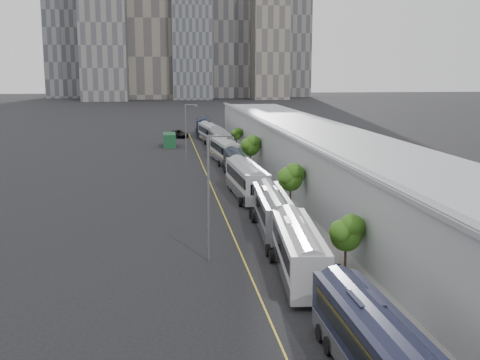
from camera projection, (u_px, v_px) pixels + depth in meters
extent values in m
cube|color=gray|center=(321.00, 209.00, 63.71)|extent=(10.00, 170.00, 0.12)
cube|color=gold|center=(223.00, 212.00, 62.40)|extent=(0.12, 160.00, 0.02)
cube|color=gray|center=(359.00, 177.00, 63.61)|extent=(12.00, 160.00, 6.80)
cube|color=gray|center=(360.00, 154.00, 63.17)|extent=(12.45, 160.40, 2.57)
cube|color=gray|center=(305.00, 144.00, 62.23)|extent=(0.30, 160.00, 0.40)
cube|color=slate|center=(102.00, 1.00, 288.78)|extent=(22.00, 22.00, 95.00)
cube|color=slate|center=(191.00, 20.00, 305.28)|extent=(20.00, 20.00, 80.00)
cube|color=slate|center=(226.00, 0.00, 325.07)|extent=(24.00, 24.00, 105.00)
cube|color=gray|center=(270.00, 30.00, 306.31)|extent=(18.00, 18.00, 70.00)
cube|color=slate|center=(289.00, 16.00, 340.81)|extent=(22.00, 22.00, 90.00)
cube|color=black|center=(375.00, 347.00, 27.76)|extent=(2.72, 12.87, 3.11)
cube|color=black|center=(377.00, 338.00, 27.47)|extent=(2.77, 11.33, 1.06)
cube|color=black|center=(366.00, 300.00, 28.90)|extent=(1.31, 2.19, 0.30)
cube|color=silver|center=(298.00, 250.00, 42.66)|extent=(3.79, 13.21, 3.16)
cube|color=black|center=(299.00, 243.00, 42.36)|extent=(3.71, 11.66, 1.07)
cube|color=silver|center=(298.00, 264.00, 42.84)|extent=(3.81, 12.96, 1.01)
cube|color=silver|center=(294.00, 221.00, 43.82)|extent=(1.50, 2.32, 0.30)
cube|color=slate|center=(272.00, 211.00, 54.88)|extent=(3.37, 12.97, 3.11)
cube|color=black|center=(273.00, 205.00, 54.58)|extent=(3.34, 11.44, 1.06)
cube|color=silver|center=(272.00, 221.00, 55.06)|extent=(3.40, 12.72, 1.00)
cube|color=slate|center=(270.00, 189.00, 56.02)|extent=(1.42, 2.25, 0.30)
cube|color=#AEB2B9|center=(246.00, 180.00, 69.73)|extent=(3.39, 13.86, 3.33)
cube|color=black|center=(247.00, 175.00, 69.42)|extent=(3.37, 12.22, 1.13)
cube|color=silver|center=(246.00, 189.00, 69.92)|extent=(3.42, 13.59, 1.07)
cube|color=#AEB2B9|center=(245.00, 162.00, 70.95)|extent=(1.48, 2.39, 0.32)
cube|color=black|center=(236.00, 164.00, 83.06)|extent=(2.48, 12.16, 2.94)
cube|color=black|center=(236.00, 160.00, 82.79)|extent=(2.54, 10.70, 1.00)
cube|color=silver|center=(236.00, 171.00, 83.23)|extent=(2.52, 11.92, 0.94)
cube|color=black|center=(235.00, 151.00, 84.14)|extent=(1.22, 2.06, 0.28)
cube|color=#BDBEC0|center=(224.00, 150.00, 96.53)|extent=(3.73, 13.24, 3.16)
cube|color=black|center=(224.00, 147.00, 96.23)|extent=(3.65, 11.68, 1.08)
cube|color=silver|center=(224.00, 156.00, 96.71)|extent=(3.74, 12.98, 1.01)
cube|color=#BDBEC0|center=(223.00, 138.00, 97.69)|extent=(1.49, 2.31, 0.30)
cube|color=gray|center=(219.00, 140.00, 110.01)|extent=(2.86, 13.70, 3.31)
cube|color=black|center=(219.00, 137.00, 109.70)|extent=(2.91, 12.06, 1.13)
cube|color=silver|center=(219.00, 146.00, 110.20)|extent=(2.90, 13.43, 1.06)
cube|color=gray|center=(218.00, 129.00, 111.23)|extent=(1.39, 2.33, 0.32)
cube|color=#B4B7BE|center=(210.00, 133.00, 124.04)|extent=(3.94, 13.36, 3.19)
cube|color=black|center=(210.00, 130.00, 123.74)|extent=(3.84, 11.80, 1.08)
cube|color=silver|center=(210.00, 137.00, 124.23)|extent=(3.95, 13.10, 1.02)
cube|color=#B4B7BE|center=(209.00, 123.00, 125.21)|extent=(1.53, 2.35, 0.30)
cube|color=black|center=(204.00, 126.00, 137.32)|extent=(4.12, 14.23, 3.40)
cube|color=black|center=(204.00, 123.00, 137.00)|extent=(4.02, 12.56, 1.16)
cube|color=silver|center=(204.00, 131.00, 137.52)|extent=(4.13, 13.95, 1.09)
cube|color=black|center=(203.00, 117.00, 138.57)|extent=(1.62, 2.50, 0.32)
cylinder|color=black|center=(345.00, 251.00, 44.18)|extent=(0.18, 0.18, 2.86)
sphere|color=#275814|center=(346.00, 231.00, 43.90)|extent=(2.35, 2.35, 2.35)
cylinder|color=black|center=(290.00, 194.00, 62.12)|extent=(0.18, 0.18, 3.81)
sphere|color=#275814|center=(291.00, 176.00, 61.77)|extent=(2.48, 2.48, 2.48)
cylinder|color=black|center=(250.00, 157.00, 90.00)|extent=(0.18, 0.18, 3.60)
sphere|color=#275814|center=(250.00, 144.00, 89.66)|extent=(2.74, 2.74, 2.74)
cylinder|color=black|center=(237.00, 142.00, 110.41)|extent=(0.18, 0.18, 3.11)
sphere|color=#275814|center=(237.00, 134.00, 110.14)|extent=(1.72, 1.72, 1.72)
cylinder|color=#59595E|center=(208.00, 200.00, 45.45)|extent=(0.18, 0.18, 9.79)
cylinder|color=#59595E|center=(220.00, 136.00, 44.70)|extent=(1.80, 0.14, 0.14)
cube|color=#59595E|center=(231.00, 138.00, 44.83)|extent=(0.50, 0.22, 0.18)
cylinder|color=#59595E|center=(186.00, 133.00, 96.38)|extent=(0.18, 0.18, 9.25)
cylinder|color=#59595E|center=(191.00, 105.00, 95.68)|extent=(1.80, 0.14, 0.14)
cube|color=#59595E|center=(196.00, 106.00, 95.81)|extent=(0.50, 0.22, 0.18)
cube|color=#144224|center=(169.00, 140.00, 116.61)|extent=(2.38, 6.32, 2.56)
imported|color=black|center=(179.00, 134.00, 132.54)|extent=(4.61, 6.48, 1.64)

